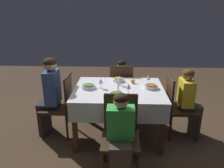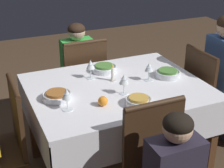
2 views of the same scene
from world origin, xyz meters
The scene contains 20 objects.
ground_plane centered at (0.00, 0.00, 0.00)m, with size 8.00×8.00×0.00m, color #4C3826.
dining_table centered at (0.00, 0.00, 0.67)m, with size 1.29×1.03×0.77m.
chair_west centered at (-0.87, 0.01, 0.52)m, with size 0.44×0.43×0.94m.
chair_north centered at (0.04, 0.74, 0.52)m, with size 0.43×0.44×0.94m.
chair_south centered at (0.03, -0.74, 0.52)m, with size 0.43×0.44×0.94m.
chair_east centered at (0.87, 0.04, 0.52)m, with size 0.44×0.43×0.94m.
person_adult_denim centered at (-1.03, 0.01, 0.69)m, with size 0.34×0.30×1.21m.
person_child_dark centered at (0.04, 0.92, 0.54)m, with size 0.30×0.33×0.98m.
person_child_green centered at (0.03, -0.91, 0.57)m, with size 0.30×0.33×1.04m.
person_child_yellow centered at (1.04, 0.04, 0.58)m, with size 0.33×0.30×1.06m.
bowl_west centered at (-0.44, 0.00, 0.80)m, with size 0.20×0.20×0.06m.
wine_glass_west centered at (-0.26, 0.01, 0.87)m, with size 0.07×0.07×0.15m.
bowl_north centered at (-0.01, 0.32, 0.80)m, with size 0.18×0.18×0.06m.
wine_glass_north centered at (0.01, 0.14, 0.88)m, with size 0.07×0.07×0.15m.
bowl_south centered at (-0.02, -0.30, 0.80)m, with size 0.21×0.21×0.06m.
wine_glass_south centered at (0.13, -0.21, 0.88)m, with size 0.07×0.07×0.15m.
bowl_east centered at (0.46, 0.03, 0.80)m, with size 0.20×0.20×0.06m.
wine_glass_east centered at (0.44, 0.20, 0.87)m, with size 0.07×0.07×0.15m.
candle_centerpiece centered at (-0.01, -0.10, 0.82)m, with size 0.05×0.05×0.13m.
orange_fruit centered at (0.21, 0.24, 0.80)m, with size 0.07×0.07×0.07m, color orange.
Camera 1 is at (0.01, -2.94, 1.89)m, focal length 35.00 mm.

